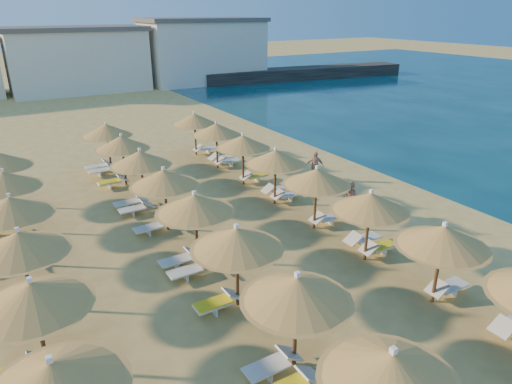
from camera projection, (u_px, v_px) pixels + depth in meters
ground at (300, 256)px, 18.12m from camera, size 220.00×220.00×0.00m
jetty at (305, 73)px, 64.22m from camera, size 30.26×7.75×1.50m
hotel_blocks at (87, 58)px, 54.19m from camera, size 46.98×11.93×8.10m
parasol_row_east at (341, 190)px, 18.27m from camera, size 3.00×32.02×2.96m
parasol_row_west at (214, 221)px, 15.56m from camera, size 3.00×32.02×2.96m
parasol_row_inland at (20, 244)px, 14.05m from camera, size 3.00×22.34×2.96m
loungers at (238, 263)px, 16.95m from camera, size 14.57×29.63×0.66m
beachgoer_b at (350, 199)px, 21.24m from camera, size 0.95×1.05×1.76m
beachgoer_c at (315, 166)px, 25.80m from camera, size 1.06×0.97×1.74m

